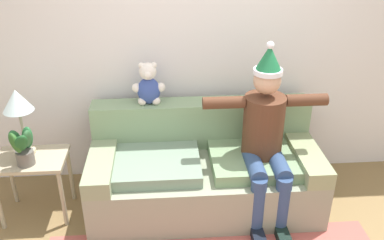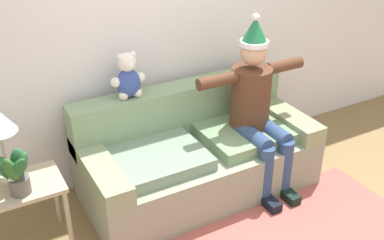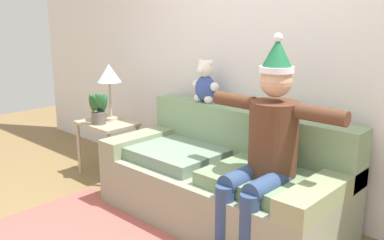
{
  "view_description": "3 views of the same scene",
  "coord_description": "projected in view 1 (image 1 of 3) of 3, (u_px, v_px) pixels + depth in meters",
  "views": [
    {
      "loc": [
        -0.34,
        -2.08,
        2.41
      ],
      "look_at": [
        -0.11,
        0.95,
        0.85
      ],
      "focal_mm": 39.11,
      "sensor_mm": 36.0,
      "label": 1
    },
    {
      "loc": [
        -1.65,
        -1.9,
        2.46
      ],
      "look_at": [
        -0.1,
        0.89,
        0.74
      ],
      "focal_mm": 43.04,
      "sensor_mm": 36.0,
      "label": 2
    },
    {
      "loc": [
        1.99,
        -1.5,
        1.62
      ],
      "look_at": [
        -0.12,
        0.76,
        0.84
      ],
      "focal_mm": 39.62,
      "sensor_mm": 36.0,
      "label": 3
    }
  ],
  "objects": [
    {
      "name": "teddy_bear",
      "position": [
        149.0,
        85.0,
        3.62
      ],
      "size": [
        0.29,
        0.17,
        0.38
      ],
      "color": "#374C9C",
      "rests_on": "couch"
    },
    {
      "name": "table_lamp",
      "position": [
        17.0,
        104.0,
        3.3
      ],
      "size": [
        0.24,
        0.24,
        0.57
      ],
      "color": "#C1B68F",
      "rests_on": "side_table"
    },
    {
      "name": "couch",
      "position": [
        204.0,
        169.0,
        3.72
      ],
      "size": [
        1.96,
        0.93,
        0.86
      ],
      "color": "gray",
      "rests_on": "ground_plane"
    },
    {
      "name": "side_table",
      "position": [
        32.0,
        167.0,
        3.48
      ],
      "size": [
        0.58,
        0.42,
        0.57
      ],
      "color": "tan",
      "rests_on": "ground_plane"
    },
    {
      "name": "back_wall",
      "position": [
        199.0,
        40.0,
        3.73
      ],
      "size": [
        7.0,
        0.1,
        2.7
      ],
      "primitive_type": "cube",
      "color": "silver",
      "rests_on": "ground_plane"
    },
    {
      "name": "potted_plant",
      "position": [
        23.0,
        146.0,
        3.28
      ],
      "size": [
        0.25,
        0.24,
        0.35
      ],
      "color": "#605A53",
      "rests_on": "side_table"
    },
    {
      "name": "person_seated",
      "position": [
        266.0,
        134.0,
        3.41
      ],
      "size": [
        1.02,
        0.77,
        1.5
      ],
      "color": "#53301F",
      "rests_on": "ground_plane"
    }
  ]
}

